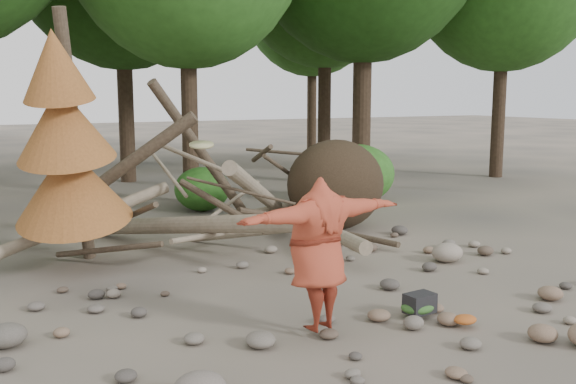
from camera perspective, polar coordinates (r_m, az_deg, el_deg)
name	(u,v)px	position (r m, az deg, el deg)	size (l,w,h in m)	color
ground	(339,302)	(9.34, 4.60, -9.76)	(120.00, 120.00, 0.00)	#514C44
deadfall_pile	(314,189)	(13.67, 2.32, 0.29)	(8.55, 5.24, 3.30)	#332619
dead_conifer	(66,146)	(10.99, -19.10, 3.85)	(2.06, 2.16, 4.35)	#4C3F30
bush_mid	(202,189)	(16.42, -7.65, 0.26)	(1.40, 1.40, 1.12)	#275D1B
bush_right	(358,174)	(17.58, 6.22, 1.64)	(2.00, 2.00, 1.60)	#316E22
frisbee_thrower	(318,254)	(7.84, 2.69, -5.50)	(2.74, 0.90, 2.36)	#A53B25
backpack	(420,307)	(8.87, 11.62, -10.02)	(0.40, 0.27, 0.27)	black
cloth_green	(417,311)	(8.88, 11.42, -10.29)	(0.47, 0.39, 0.18)	#315C25
cloth_orange	(465,323)	(8.65, 15.45, -11.18)	(0.31, 0.26, 0.11)	#A14C1B
boulder_mid_right	(447,253)	(11.76, 13.97, -5.24)	(0.56, 0.51, 0.34)	gray
boulder_mid_left	(6,335)	(8.40, -23.77, -11.59)	(0.48, 0.43, 0.29)	#59534B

